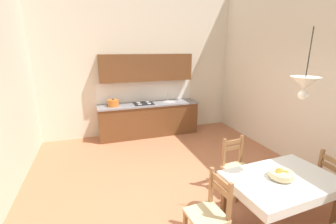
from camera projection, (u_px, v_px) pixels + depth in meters
ground_plane at (187, 201)px, 3.72m from camera, size 5.87×7.19×0.10m
wall_back at (140, 62)px, 6.24m from camera, size 5.87×0.12×3.97m
wall_right at (332, 70)px, 4.00m from camera, size 0.12×7.19×3.97m
kitchen_cabinetry at (148, 105)px, 6.27m from camera, size 2.71×0.63×2.20m
dining_table at (281, 186)px, 2.96m from camera, size 1.43×0.98×0.75m
dining_chair_window_side at (336, 185)px, 3.31m from camera, size 0.46×0.46×0.93m
dining_chair_tv_side at (209, 214)px, 2.73m from camera, size 0.46×0.46×0.93m
dining_chair_kitchen_side at (237, 168)px, 3.79m from camera, size 0.46×0.46×0.93m
fruit_bowl at (281, 174)px, 2.89m from camera, size 0.30×0.30×0.12m
pendant_lamp at (305, 84)px, 2.62m from camera, size 0.32×0.32×0.80m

